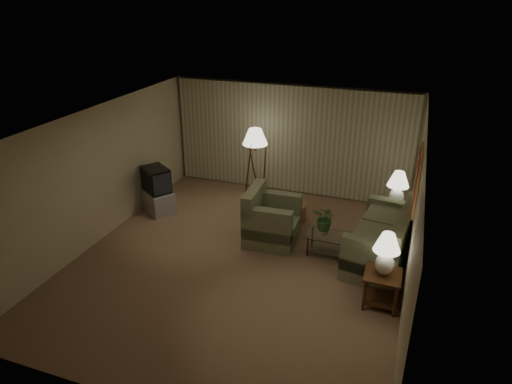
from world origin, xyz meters
The scene contains 16 objects.
ground centered at (0.00, 0.00, 0.00)m, with size 7.00×7.00×0.00m, color #8F6D4F.
room_shell centered at (0.02, 1.51, 1.75)m, with size 6.04×7.02×2.72m.
sofa centered at (2.50, 0.86, 0.44)m, with size 2.25×1.53×0.88m.
armchair centered at (0.36, 0.89, 0.44)m, with size 1.15×1.09×0.89m.
side_table_near centered at (2.65, -0.49, 0.42)m, with size 0.58×0.58×0.60m.
side_table_far centered at (2.65, 2.11, 0.41)m, with size 0.55×0.47×0.60m.
table_lamp_near centered at (2.65, -0.49, 1.03)m, with size 0.43×0.43×0.73m.
table_lamp_far centered at (2.65, 2.11, 1.05)m, with size 0.44×0.44×0.77m.
coffee_table centered at (1.60, 0.76, 0.27)m, with size 0.98×0.54×0.41m.
tv_cabinet centered at (-2.55, 1.31, 0.25)m, with size 0.96×0.89×0.50m, color #9A999C.
crt_tv centered at (-2.55, 1.31, 0.78)m, with size 0.81×0.76×0.56m, color black.
floor_lamp centered at (-0.62, 2.59, 0.94)m, with size 0.59×0.59×1.80m.
ottoman centered at (0.53, 1.90, 0.19)m, with size 0.57×0.57×0.38m, color #9C5E34.
vase centered at (1.45, 0.76, 0.50)m, with size 0.15×0.15×0.16m, color white.
flowers centered at (1.45, 0.76, 0.83)m, with size 0.46×0.40×0.51m, color #406F31.
book centered at (1.85, 0.66, 0.42)m, with size 0.18×0.24×0.02m, color olive.
Camera 1 is at (2.76, -6.90, 4.80)m, focal length 32.00 mm.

